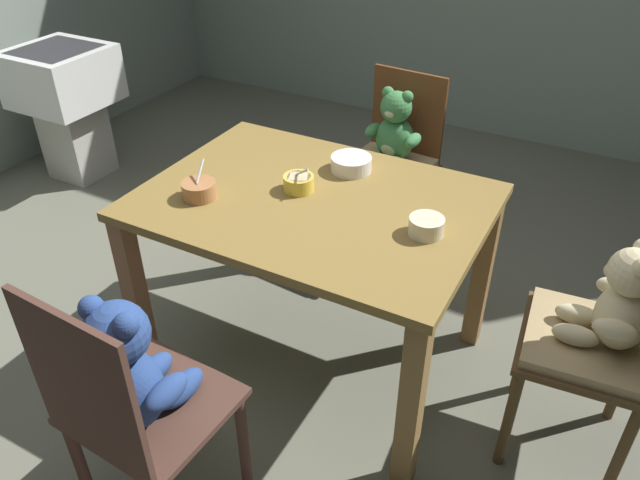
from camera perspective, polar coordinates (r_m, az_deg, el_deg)
The scene contains 10 objects.
ground_plane at distance 2.63m, azimuth -0.52°, elevation -10.64°, with size 5.20×5.20×0.04m.
dining_table at distance 2.22m, azimuth -0.61°, elevation 1.32°, with size 1.20×0.87×0.75m.
teddy_chair_near_right at distance 2.10m, azimuth 25.31°, elevation -7.19°, with size 0.44×0.45×0.93m.
teddy_chair_far_center at distance 2.96m, azimuth 6.67°, elevation 8.30°, with size 0.44×0.44×0.89m.
teddy_chair_near_front at distance 1.77m, azimuth -17.17°, elevation -12.68°, with size 0.44×0.42×0.94m.
porridge_bowl_white_far_center at distance 2.33m, azimuth 2.91°, elevation 7.12°, with size 0.15×0.15×0.06m.
porridge_bowl_yellow_center at distance 2.19m, azimuth -2.00°, elevation 5.34°, with size 0.11×0.11×0.11m.
porridge_bowl_terracotta_near_left at distance 2.19m, azimuth -11.18°, elevation 4.63°, with size 0.12×0.13×0.12m.
porridge_bowl_cream_near_right at distance 1.98m, azimuth 9.85°, elevation 1.30°, with size 0.11×0.11×0.06m.
sink_basin at distance 3.99m, azimuth -22.53°, elevation 12.35°, with size 0.50×0.50×0.78m.
Camera 1 is at (0.90, -1.63, 1.84)m, focal length 34.44 mm.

